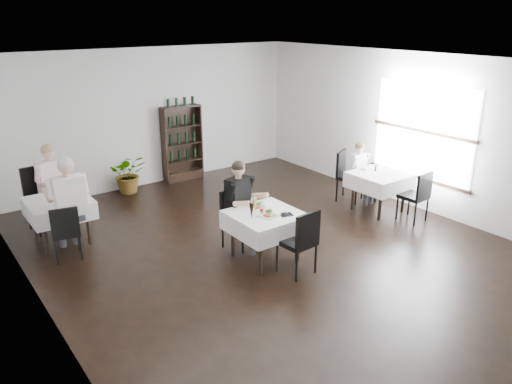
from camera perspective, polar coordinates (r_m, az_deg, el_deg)
room_shell at (r=7.61m, az=2.90°, el=3.18°), size 9.00×9.00×9.00m
window_right at (r=10.11m, az=18.50°, el=6.36°), size 0.06×2.30×1.85m
wine_shelf at (r=11.59m, az=-8.42°, el=5.46°), size 0.90×0.28×1.75m
main_table at (r=7.73m, az=1.06°, el=-3.45°), size 1.03×1.03×0.77m
left_table at (r=8.90m, az=-21.58°, el=-1.71°), size 0.98×0.98×0.77m
right_table at (r=9.91m, az=13.91°, el=1.26°), size 0.98×0.98×0.77m
potted_tree at (r=11.05m, az=-14.35°, el=2.05°), size 0.93×0.87×0.84m
main_chair_far at (r=8.21m, az=-2.44°, el=-2.47°), size 0.59×0.59×0.99m
main_chair_near at (r=7.31m, az=5.18°, el=-5.32°), size 0.50×0.51×1.02m
left_chair_far at (r=9.60m, az=-23.32°, el=-0.21°), size 0.58×0.58×1.14m
left_chair_near at (r=8.26m, az=-20.94°, el=-4.03°), size 0.49×0.50×0.91m
right_chair_far at (r=10.41m, az=10.31°, el=2.22°), size 0.62×0.62×1.03m
right_chair_near at (r=9.60m, az=17.99°, el=-0.14°), size 0.47×0.48×0.97m
diner_main at (r=8.00m, az=-1.60°, el=-0.79°), size 0.62×0.66×1.48m
diner_left_far at (r=9.41m, az=-22.11°, el=1.18°), size 0.63×0.66×1.56m
diner_left_near at (r=8.35m, az=-20.64°, el=-0.60°), size 0.61×0.61×1.63m
diner_right_far at (r=10.31m, az=11.88°, el=2.73°), size 0.48×0.49×1.24m
plate_far at (r=7.86m, az=0.30°, el=-1.73°), size 0.34×0.34×0.08m
plate_near at (r=7.56m, az=1.46°, el=-2.61°), size 0.34×0.34×0.09m
pilsner_dark at (r=7.40m, az=-0.51°, el=-2.17°), size 0.08×0.08×0.33m
pilsner_lager at (r=7.58m, az=-0.14°, el=-1.63°), size 0.08×0.08×0.33m
coke_bottle at (r=7.59m, az=0.65°, el=-1.95°), size 0.06×0.06×0.22m
napkin_cutlery at (r=7.61m, az=3.46°, el=-2.59°), size 0.23×0.21×0.02m
pepper_mill at (r=9.97m, az=13.50°, el=2.59°), size 0.04×0.04×0.09m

